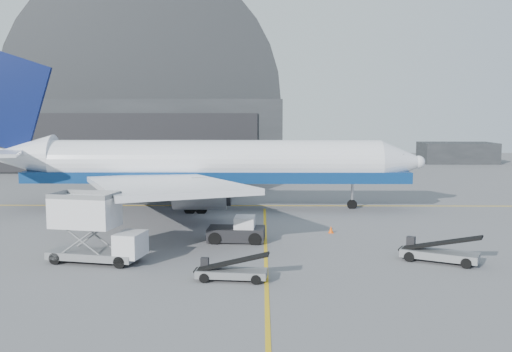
{
  "coord_description": "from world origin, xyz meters",
  "views": [
    {
      "loc": [
        -0.27,
        -39.84,
        9.88
      ],
      "look_at": [
        -0.78,
        8.22,
        4.5
      ],
      "focal_mm": 40.0,
      "sensor_mm": 36.0,
      "label": 1
    }
  ],
  "objects_px": {
    "airliner": "(198,164)",
    "pushback_tug": "(238,232)",
    "belt_loader_a": "(231,272)",
    "catering_truck": "(93,230)",
    "belt_loader_b": "(439,253)"
  },
  "relations": [
    {
      "from": "airliner",
      "to": "pushback_tug",
      "type": "xyz_separation_m",
      "value": [
        4.71,
        -15.1,
        -3.82
      ]
    },
    {
      "from": "airliner",
      "to": "belt_loader_b",
      "type": "height_order",
      "value": "airliner"
    },
    {
      "from": "airliner",
      "to": "pushback_tug",
      "type": "relative_size",
      "value": 10.45
    },
    {
      "from": "airliner",
      "to": "belt_loader_a",
      "type": "distance_m",
      "value": 26.07
    },
    {
      "from": "airliner",
      "to": "catering_truck",
      "type": "relative_size",
      "value": 6.98
    },
    {
      "from": "airliner",
      "to": "belt_loader_a",
      "type": "relative_size",
      "value": 10.32
    },
    {
      "from": "airliner",
      "to": "belt_loader_a",
      "type": "height_order",
      "value": "airliner"
    },
    {
      "from": "catering_truck",
      "to": "belt_loader_b",
      "type": "xyz_separation_m",
      "value": [
        22.83,
        0.28,
        -1.58
      ]
    },
    {
      "from": "belt_loader_a",
      "to": "belt_loader_b",
      "type": "distance_m",
      "value": 14.2
    },
    {
      "from": "catering_truck",
      "to": "belt_loader_b",
      "type": "height_order",
      "value": "catering_truck"
    },
    {
      "from": "catering_truck",
      "to": "pushback_tug",
      "type": "xyz_separation_m",
      "value": [
        9.28,
        6.25,
        -1.45
      ]
    },
    {
      "from": "airliner",
      "to": "belt_loader_b",
      "type": "relative_size",
      "value": 8.97
    },
    {
      "from": "airliner",
      "to": "catering_truck",
      "type": "xyz_separation_m",
      "value": [
        -4.56,
        -21.34,
        -2.37
      ]
    },
    {
      "from": "pushback_tug",
      "to": "belt_loader_a",
      "type": "xyz_separation_m",
      "value": [
        0.0,
        -10.22,
        -0.23
      ]
    },
    {
      "from": "catering_truck",
      "to": "belt_loader_b",
      "type": "relative_size",
      "value": 1.28
    }
  ]
}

